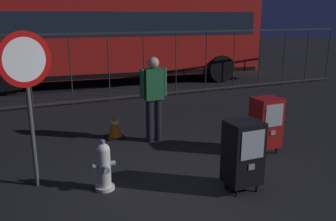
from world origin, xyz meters
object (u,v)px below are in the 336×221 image
at_px(pedestrian, 154,94).
at_px(bus_near, 116,36).
at_px(stop_sign, 27,78).
at_px(newspaper_box_secondary, 266,122).
at_px(fire_hydrant, 104,167).
at_px(newspaper_box_primary, 243,153).
at_px(traffic_cone, 115,125).

relative_size(pedestrian, bus_near, 0.16).
bearing_deg(stop_sign, newspaper_box_secondary, -4.13).
height_order(fire_hydrant, bus_near, bus_near).
bearing_deg(newspaper_box_primary, traffic_cone, 109.59).
relative_size(stop_sign, traffic_cone, 4.21).
relative_size(newspaper_box_primary, traffic_cone, 1.92).
bearing_deg(pedestrian, newspaper_box_secondary, -40.69).
bearing_deg(traffic_cone, newspaper_box_primary, -70.41).
xyz_separation_m(fire_hydrant, traffic_cone, (0.74, 2.12, -0.09)).
xyz_separation_m(stop_sign, traffic_cone, (1.62, 1.61, -1.34)).
distance_m(newspaper_box_secondary, pedestrian, 2.16).
height_order(newspaper_box_primary, pedestrian, pedestrian).
distance_m(newspaper_box_secondary, bus_near, 8.13).
xyz_separation_m(fire_hydrant, pedestrian, (1.40, 1.61, 0.60)).
relative_size(fire_hydrant, pedestrian, 0.45).
distance_m(newspaper_box_secondary, stop_sign, 4.04).
bearing_deg(newspaper_box_secondary, pedestrian, 139.31).
xyz_separation_m(newspaper_box_primary, newspaper_box_secondary, (1.23, 1.03, 0.00)).
xyz_separation_m(newspaper_box_secondary, bus_near, (-0.44, 8.04, 1.14)).
height_order(fire_hydrant, newspaper_box_secondary, newspaper_box_secondary).
distance_m(stop_sign, bus_near, 8.49).
distance_m(newspaper_box_primary, stop_sign, 3.14).
bearing_deg(stop_sign, bus_near, 66.02).
distance_m(stop_sign, traffic_cone, 2.65).
xyz_separation_m(traffic_cone, bus_near, (1.83, 6.15, 1.45)).
xyz_separation_m(newspaper_box_primary, bus_near, (0.79, 9.07, 1.14)).
bearing_deg(newspaper_box_primary, bus_near, 85.04).
distance_m(fire_hydrant, stop_sign, 1.61).
height_order(newspaper_box_primary, stop_sign, stop_sign).
distance_m(newspaper_box_primary, pedestrian, 2.48).
distance_m(newspaper_box_primary, bus_near, 9.18).
bearing_deg(traffic_cone, bus_near, 73.44).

